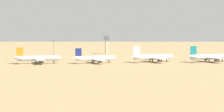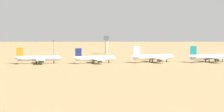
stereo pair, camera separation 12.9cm
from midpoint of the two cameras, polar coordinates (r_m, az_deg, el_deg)
The scene contains 9 objects.
ground at distance 357.98m, azimuth -2.16°, elevation -1.04°, with size 4000.00×4000.00×0.00m, color tan.
ridge_center at distance 1490.86m, azimuth -8.94°, elevation 3.52°, with size 277.95×276.74×63.80m, color slate.
ridge_east at distance 1502.25m, azimuth 4.42°, elevation 4.79°, with size 234.61×232.14×128.84m, color slate.
parked_jet_orange_3 at distance 367.79m, azimuth -9.35°, elevation -0.29°, with size 39.73×33.47×13.12m.
parked_jet_navy_4 at distance 366.55m, azimuth -2.24°, elevation -0.30°, with size 37.46×31.89×12.40m.
parked_jet_white_5 at distance 378.86m, azimuth 5.11°, elevation -0.13°, with size 40.72×34.87×13.54m.
parked_jet_teal_6 at distance 387.34m, azimuth 12.05°, elevation -0.11°, with size 41.29×35.37×13.73m.
control_tower at distance 503.82m, azimuth -0.72°, elevation 1.65°, with size 5.20×5.20×20.37m.
light_pole_mid at distance 477.87m, azimuth -7.36°, elevation 1.15°, with size 1.80×0.50×15.84m.
Camera 1 is at (-41.62, -354.47, 27.66)m, focal length 72.68 mm.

